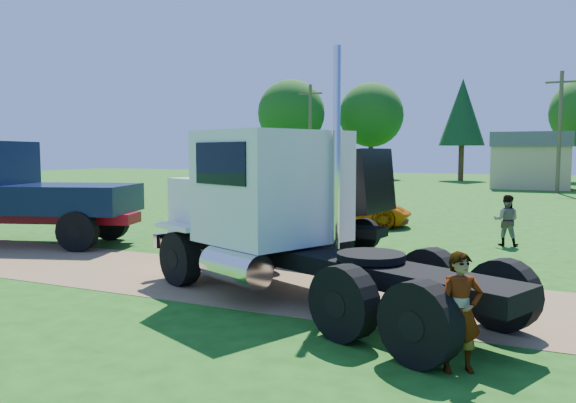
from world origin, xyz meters
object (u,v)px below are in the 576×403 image
at_px(white_semi_tractor, 274,212).
at_px(spectator_a, 461,312).
at_px(black_dump_truck, 284,194).
at_px(navy_truck, 7,192).
at_px(orange_pickup, 345,208).

relative_size(white_semi_tractor, spectator_a, 5.14).
relative_size(black_dump_truck, navy_truck, 0.93).
bearing_deg(black_dump_truck, orange_pickup, 96.62).
height_order(black_dump_truck, spectator_a, black_dump_truck).
xyz_separation_m(white_semi_tractor, orange_pickup, (-2.19, 11.22, -1.04)).
distance_m(white_semi_tractor, black_dump_truck, 5.68).
bearing_deg(black_dump_truck, white_semi_tractor, -60.37).
distance_m(white_semi_tractor, spectator_a, 5.30).
distance_m(black_dump_truck, orange_pickup, 6.06).
bearing_deg(white_semi_tractor, navy_truck, -167.44).
xyz_separation_m(navy_truck, orange_pickup, (8.85, 9.02, -1.01)).
xyz_separation_m(black_dump_truck, orange_pickup, (0.02, 5.98, -1.00)).
bearing_deg(orange_pickup, spectator_a, -171.83).
height_order(black_dump_truck, navy_truck, navy_truck).
xyz_separation_m(orange_pickup, spectator_a, (6.50, -14.14, 0.10)).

